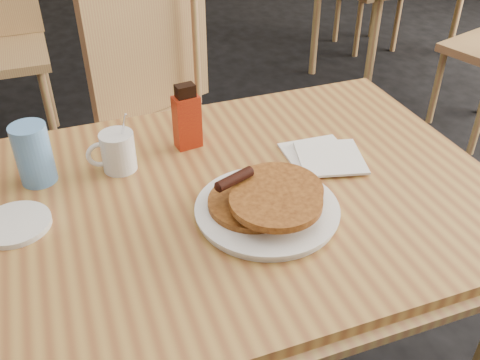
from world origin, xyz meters
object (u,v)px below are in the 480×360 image
at_px(pancake_plate, 267,204).
at_px(blue_tumbler, 34,154).
at_px(coffee_mug, 117,151).
at_px(main_table, 217,210).
at_px(chair_main_far, 159,98).
at_px(syrup_bottle, 187,119).

height_order(pancake_plate, blue_tumbler, blue_tumbler).
height_order(pancake_plate, coffee_mug, coffee_mug).
relative_size(main_table, coffee_mug, 9.01).
relative_size(pancake_plate, coffee_mug, 2.05).
distance_m(chair_main_far, syrup_bottle, 0.58).
relative_size(main_table, pancake_plate, 4.40).
distance_m(chair_main_far, coffee_mug, 0.65).
relative_size(chair_main_far, pancake_plate, 3.47).
relative_size(main_table, chair_main_far, 1.27).
distance_m(coffee_mug, syrup_bottle, 0.19).
bearing_deg(chair_main_far, coffee_mug, -130.91).
relative_size(coffee_mug, blue_tumbler, 1.05).
bearing_deg(main_table, coffee_mug, 136.90).
relative_size(chair_main_far, coffee_mug, 7.10).
relative_size(coffee_mug, syrup_bottle, 0.89).
height_order(coffee_mug, blue_tumbler, coffee_mug).
height_order(syrup_bottle, blue_tumbler, syrup_bottle).
bearing_deg(chair_main_far, pancake_plate, -107.88).
height_order(chair_main_far, blue_tumbler, chair_main_far).
xyz_separation_m(chair_main_far, syrup_bottle, (-0.03, -0.55, 0.20)).
xyz_separation_m(pancake_plate, syrup_bottle, (-0.09, 0.31, 0.05)).
distance_m(syrup_bottle, blue_tumbler, 0.36).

